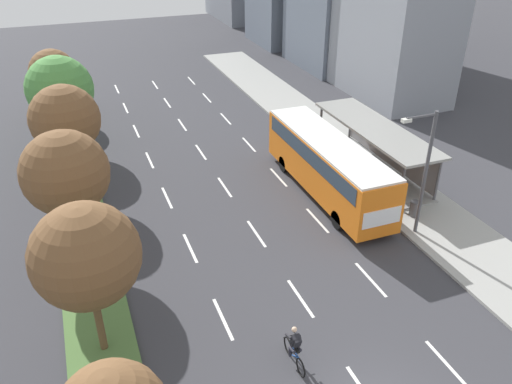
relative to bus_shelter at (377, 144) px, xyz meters
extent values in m
cube|color=#4C7038|center=(-17.83, 4.46, -1.81)|extent=(2.60, 52.00, 0.12)
cube|color=#9E9E99|center=(-0.28, 4.46, -1.79)|extent=(4.50, 52.00, 0.15)
cube|color=white|center=(-13.03, -9.22, -1.86)|extent=(0.14, 2.55, 0.01)
cube|color=white|center=(-13.03, -3.95, -1.86)|extent=(0.14, 2.55, 0.01)
cube|color=white|center=(-13.03, 1.33, -1.86)|extent=(0.14, 2.55, 0.01)
cube|color=white|center=(-13.03, 6.60, -1.86)|extent=(0.14, 2.55, 0.01)
cube|color=white|center=(-13.03, 11.87, -1.86)|extent=(0.14, 2.55, 0.01)
cube|color=white|center=(-13.03, 17.15, -1.86)|extent=(0.14, 2.55, 0.01)
cube|color=white|center=(-13.03, 22.42, -1.86)|extent=(0.14, 2.55, 0.01)
cube|color=white|center=(-9.53, -9.22, -1.86)|extent=(0.14, 2.55, 0.01)
cube|color=white|center=(-9.53, -3.95, -1.86)|extent=(0.14, 2.55, 0.01)
cube|color=white|center=(-9.53, 1.33, -1.86)|extent=(0.14, 2.55, 0.01)
cube|color=white|center=(-9.53, 6.60, -1.86)|extent=(0.14, 2.55, 0.01)
cube|color=white|center=(-9.53, 11.87, -1.86)|extent=(0.14, 2.55, 0.01)
cube|color=white|center=(-9.53, 17.15, -1.86)|extent=(0.14, 2.55, 0.01)
cube|color=white|center=(-9.53, 22.42, -1.86)|extent=(0.14, 2.55, 0.01)
cube|color=white|center=(-6.03, -14.49, -1.86)|extent=(0.14, 2.55, 0.01)
cube|color=white|center=(-6.03, -9.22, -1.86)|extent=(0.14, 2.55, 0.01)
cube|color=white|center=(-6.03, -3.95, -1.86)|extent=(0.14, 2.55, 0.01)
cube|color=white|center=(-6.03, 1.33, -1.86)|extent=(0.14, 2.55, 0.01)
cube|color=white|center=(-6.03, 6.60, -1.86)|extent=(0.14, 2.55, 0.01)
cube|color=white|center=(-6.03, 11.87, -1.86)|extent=(0.14, 2.55, 0.01)
cube|color=white|center=(-6.03, 17.15, -1.86)|extent=(0.14, 2.55, 0.01)
cube|color=white|center=(-6.03, 22.42, -1.86)|extent=(0.14, 2.55, 0.01)
cube|color=gray|center=(-0.28, 0.00, -1.67)|extent=(2.60, 9.92, 0.10)
cylinder|color=#56565B|center=(-1.46, -4.71, -0.32)|extent=(0.16, 0.16, 2.60)
cylinder|color=#56565B|center=(-1.46, 4.71, -0.32)|extent=(0.16, 0.16, 2.60)
cylinder|color=#56565B|center=(0.90, -4.71, -0.32)|extent=(0.16, 0.16, 2.60)
cylinder|color=#56565B|center=(0.90, 4.71, -0.32)|extent=(0.16, 0.16, 2.60)
cube|color=gray|center=(0.96, 0.00, -0.32)|extent=(0.10, 9.42, 2.34)
cube|color=gray|center=(-0.28, 0.00, 1.06)|extent=(2.90, 10.32, 0.16)
cube|color=orange|center=(-4.28, -1.48, -0.02)|extent=(2.50, 11.20, 2.80)
cube|color=#2D3D4C|center=(-4.28, -1.48, 0.83)|extent=(2.54, 10.30, 0.90)
cube|color=silver|center=(-4.28, -1.48, 1.44)|extent=(2.45, 10.98, 0.12)
cube|color=#2D3D4C|center=(-4.28, 4.14, 0.33)|extent=(2.25, 0.06, 1.54)
cube|color=white|center=(-4.28, -7.10, -0.22)|extent=(2.12, 0.04, 0.90)
cylinder|color=black|center=(-5.38, 1.99, -1.37)|extent=(0.30, 1.00, 1.00)
cylinder|color=black|center=(-3.18, 1.99, -1.37)|extent=(0.30, 1.00, 1.00)
cylinder|color=black|center=(-5.38, -4.96, -1.37)|extent=(0.30, 1.00, 1.00)
cylinder|color=black|center=(-3.18, -4.96, -1.37)|extent=(0.30, 1.00, 1.00)
torus|color=black|center=(-11.29, -11.82, -1.51)|extent=(0.06, 0.72, 0.72)
torus|color=black|center=(-11.29, -12.92, -1.51)|extent=(0.06, 0.72, 0.72)
cylinder|color=#234C99|center=(-11.29, -12.37, -1.23)|extent=(0.05, 0.94, 0.05)
cylinder|color=#234C99|center=(-11.29, -12.47, -1.41)|extent=(0.05, 0.57, 0.42)
cylinder|color=#234C99|center=(-11.29, -12.57, -1.21)|extent=(0.04, 0.04, 0.40)
cube|color=black|center=(-11.29, -12.57, -1.01)|extent=(0.12, 0.24, 0.06)
cylinder|color=black|center=(-11.29, -11.87, -0.96)|extent=(0.46, 0.04, 0.04)
cube|color=black|center=(-11.29, -12.39, -0.68)|extent=(0.30, 0.36, 0.59)
cube|color=black|center=(-11.29, -12.55, -0.66)|extent=(0.26, 0.26, 0.42)
sphere|color=beige|center=(-11.29, -12.27, -0.26)|extent=(0.20, 0.20, 0.20)
cylinder|color=#23232D|center=(-11.41, -12.42, -1.08)|extent=(0.12, 0.42, 0.25)
cylinder|color=#23232D|center=(-11.41, -12.25, -1.34)|extent=(0.10, 0.17, 0.41)
cylinder|color=#23232D|center=(-11.17, -12.42, -1.08)|extent=(0.12, 0.42, 0.25)
cylinder|color=#23232D|center=(-11.17, -12.25, -1.34)|extent=(0.10, 0.17, 0.41)
cylinder|color=black|center=(-11.46, -12.17, -0.63)|extent=(0.09, 0.47, 0.28)
cylinder|color=black|center=(-11.12, -12.17, -0.63)|extent=(0.09, 0.47, 0.28)
cylinder|color=brown|center=(-17.73, -9.17, -0.31)|extent=(0.28, 0.28, 2.88)
sphere|color=brown|center=(-17.73, -9.17, 2.55)|extent=(3.78, 3.78, 3.78)
cylinder|color=brown|center=(-18.04, -2.70, -0.28)|extent=(0.28, 0.28, 2.93)
sphere|color=brown|center=(-18.04, -2.70, 2.63)|extent=(3.87, 3.87, 3.87)
cylinder|color=brown|center=(-17.70, 3.76, -0.23)|extent=(0.28, 0.28, 3.03)
sphere|color=brown|center=(-17.70, 3.76, 2.71)|extent=(3.81, 3.81, 3.81)
cylinder|color=brown|center=(-17.74, 10.22, -0.47)|extent=(0.28, 0.28, 2.56)
sphere|color=#4C8E42|center=(-17.74, 10.22, 2.43)|extent=(4.32, 4.32, 4.32)
cylinder|color=brown|center=(-18.06, 16.68, -0.64)|extent=(0.28, 0.28, 2.21)
sphere|color=brown|center=(-18.06, 16.68, 1.78)|extent=(3.50, 3.50, 3.50)
cylinder|color=#4C4C51|center=(-1.93, -6.86, 1.53)|extent=(0.18, 0.18, 6.50)
cylinder|color=#4C4C51|center=(-2.73, -6.86, 4.63)|extent=(1.60, 0.12, 0.12)
cube|color=silver|center=(-3.53, -6.86, 4.56)|extent=(0.44, 0.24, 0.16)
cylinder|color=#4C4C51|center=(-1.08, -5.56, -1.29)|extent=(0.52, 0.52, 0.85)
camera|label=1|loc=(-17.35, -24.24, 12.96)|focal=35.82mm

